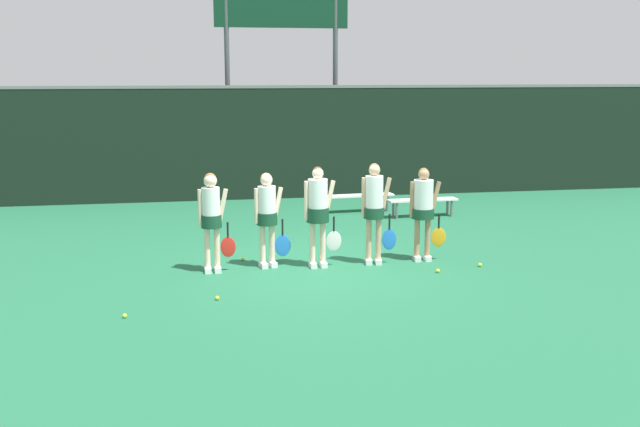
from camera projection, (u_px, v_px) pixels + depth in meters
name	position (u px, v px, depth m)	size (l,w,h in m)	color
ground_plane	(317.00, 266.00, 13.34)	(140.00, 140.00, 0.00)	#216642
fence_windscreen	(269.00, 142.00, 20.14)	(60.00, 0.08, 3.06)	black
scoreboard	(281.00, 17.00, 20.74)	(3.73, 0.15, 6.26)	#515156
bench_courtside	(423.00, 201.00, 17.81)	(1.70, 0.43, 0.43)	silver
bench_far	(356.00, 197.00, 18.42)	(1.91, 0.51, 0.43)	silver
player_0	(212.00, 214.00, 12.75)	(0.63, 0.35, 1.72)	beige
player_1	(267.00, 212.00, 13.09)	(0.64, 0.37, 1.68)	beige
player_2	(318.00, 208.00, 13.08)	(0.67, 0.39, 1.79)	beige
player_3	(374.00, 205.00, 13.30)	(0.63, 0.37, 1.82)	tan
player_4	(423.00, 206.00, 13.55)	(0.68, 0.41, 1.71)	tan
tennis_ball_0	(480.00, 265.00, 13.26)	(0.07, 0.07, 0.07)	#CCE033
tennis_ball_1	(125.00, 316.00, 10.49)	(0.06, 0.06, 0.06)	#CCE033
tennis_ball_2	(438.00, 271.00, 12.86)	(0.07, 0.07, 0.07)	#CCE033
tennis_ball_3	(243.00, 259.00, 13.69)	(0.07, 0.07, 0.07)	#CCE033
tennis_ball_4	(217.00, 298.00, 11.32)	(0.06, 0.06, 0.06)	#CCE033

